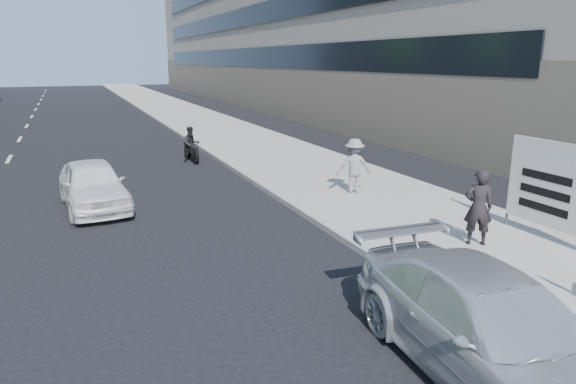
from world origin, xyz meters
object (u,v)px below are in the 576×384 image
parked_sedan (491,328)px  motorcycle (191,146)px  jogger (354,166)px  protest_banner (567,189)px  pedestrian_woman (478,207)px  white_sedan_near (93,185)px

parked_sedan → motorcycle: 16.11m
jogger → protest_banner: protest_banner is taller
parked_sedan → motorcycle: motorcycle is taller
pedestrian_woman → motorcycle: pedestrian_woman is taller
pedestrian_woman → protest_banner: 1.85m
jogger → pedestrian_woman: bearing=110.0°
parked_sedan → protest_banner: bearing=35.0°
white_sedan_near → pedestrian_woman: bearing=-47.3°
jogger → pedestrian_woman: 4.93m
pedestrian_woman → motorcycle: (-3.38, 12.47, -0.34)m
white_sedan_near → protest_banner: bearing=-44.6°
pedestrian_woman → parked_sedan: 4.82m
white_sedan_near → motorcycle: motorcycle is taller
pedestrian_woman → parked_sedan: (-3.14, -3.64, -0.29)m
white_sedan_near → parked_sedan: bearing=-72.6°
pedestrian_woman → protest_banner: size_ratio=0.54×
pedestrian_woman → motorcycle: 12.93m
protest_banner → white_sedan_near: 11.80m
protest_banner → motorcycle: protest_banner is taller
pedestrian_woman → jogger: bearing=-58.3°
motorcycle → parked_sedan: bearing=-93.3°
parked_sedan → motorcycle: (-0.24, 16.11, -0.06)m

